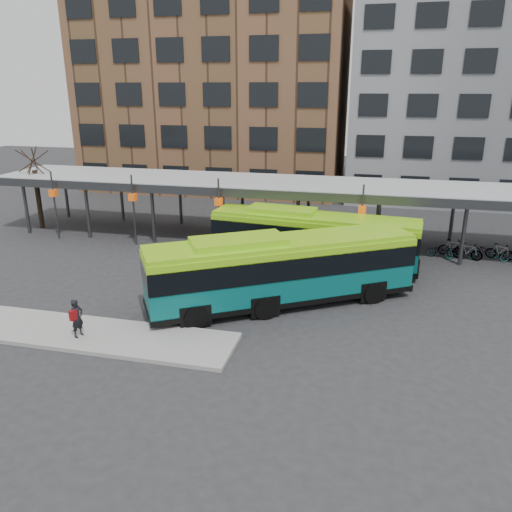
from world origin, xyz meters
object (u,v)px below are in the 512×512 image
at_px(tree, 38,196).
at_px(bus_front, 281,268).
at_px(bus_rear, 313,237).
at_px(pedestrian, 77,318).

bearing_deg(tree, bus_front, -25.44).
relative_size(bus_front, bus_rear, 1.02).
xyz_separation_m(bus_rear, pedestrian, (-8.43, -11.89, -0.73)).
xyz_separation_m(tree, bus_front, (20.48, -9.74, -0.54)).
distance_m(tree, bus_rear, 21.54).
relative_size(bus_front, pedestrian, 7.57).
distance_m(tree, pedestrian, 20.09).
height_order(tree, bus_front, tree).
bearing_deg(pedestrian, tree, 53.92).
xyz_separation_m(bus_front, bus_rear, (0.77, 6.23, -0.14)).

